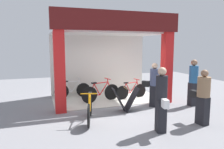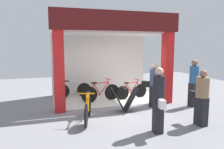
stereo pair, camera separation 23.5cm
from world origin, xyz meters
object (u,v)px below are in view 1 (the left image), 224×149
Objects in this scene: bicycle_inside_2 at (131,91)px; sandwich_board_sign at (125,99)px; pedestrian_0 at (161,99)px; pedestrian_3 at (154,84)px; bicycle_inside_0 at (73,90)px; pedestrian_1 at (193,82)px; bicycle_inside_1 at (101,93)px; pedestrian_2 at (203,96)px; bicycle_parked_0 at (90,109)px.

bicycle_inside_2 is 1.57× the size of sandwich_board_sign.
pedestrian_0 is 1.06× the size of pedestrian_3.
bicycle_inside_0 reaches higher than sandwich_board_sign.
bicycle_inside_0 is at bearing 146.62° from pedestrian_1.
sandwich_board_sign is at bearing -120.29° from bicycle_inside_2.
bicycle_inside_0 is at bearing 138.64° from pedestrian_3.
pedestrian_0 is (0.66, -3.55, 0.52)m from bicycle_inside_1.
bicycle_inside_0 is 0.98× the size of pedestrian_2.
pedestrian_1 is at bearing -33.38° from bicycle_inside_0.
bicycle_parked_0 is (-0.95, -2.11, -0.00)m from bicycle_inside_1.
bicycle_inside_2 is 1.51m from pedestrian_3.
sandwich_board_sign is at bearing -73.07° from bicycle_inside_1.
bicycle_inside_2 is (2.40, -0.99, -0.01)m from bicycle_inside_0.
bicycle_inside_2 is 0.94× the size of pedestrian_2.
pedestrian_1 is (3.19, -1.71, 0.55)m from bicycle_inside_1.
bicycle_inside_0 is at bearing 124.88° from pedestrian_2.
pedestrian_2 is at bearing -121.93° from pedestrian_1.
bicycle_inside_0 is at bearing 157.71° from bicycle_inside_2.
pedestrian_1 is 1.54m from pedestrian_3.
pedestrian_2 is (-1.07, -1.72, -0.09)m from pedestrian_1.
bicycle_inside_1 is 4.05m from pedestrian_2.
pedestrian_3 is at bearing 65.00° from pedestrian_0.
pedestrian_1 is at bearing 5.53° from bicycle_parked_0.
pedestrian_0 reaches higher than bicycle_parked_0.
pedestrian_3 is (2.70, -2.38, 0.50)m from bicycle_inside_0.
pedestrian_3 reaches higher than pedestrian_2.
sandwich_board_sign is 0.58× the size of pedestrian_3.
pedestrian_0 is (0.19, -2.02, 0.47)m from sandwich_board_sign.
bicycle_inside_1 is 3.66m from pedestrian_1.
bicycle_inside_2 is 3.60m from pedestrian_2.
bicycle_inside_0 is at bearing 109.88° from pedestrian_0.
pedestrian_0 is at bearing -143.94° from pedestrian_1.
pedestrian_3 is (2.64, 0.78, 0.48)m from bicycle_parked_0.
pedestrian_2 is (1.46, 0.12, -0.05)m from pedestrian_0.
bicycle_inside_1 is 0.97× the size of pedestrian_0.
sandwich_board_sign is (1.47, -2.58, 0.07)m from bicycle_inside_0.
bicycle_parked_0 is 3.37m from pedestrian_2.
bicycle_parked_0 is at bearing -137.16° from bicycle_inside_2.
pedestrian_1 is at bearing -44.82° from bicycle_inside_2.
bicycle_inside_1 is 1.40m from bicycle_inside_2.
bicycle_inside_2 is 0.92× the size of pedestrian_3.
bicycle_inside_2 is at bearing 2.83° from bicycle_inside_1.
sandwich_board_sign reaches higher than bicycle_inside_2.
bicycle_inside_2 is at bearing 42.84° from bicycle_parked_0.
pedestrian_2 is (2.12, -3.42, 0.46)m from bicycle_inside_1.
bicycle_inside_0 is 0.90× the size of pedestrian_1.
sandwich_board_sign is at bearing 95.46° from pedestrian_0.
bicycle_inside_1 is (1.01, -1.05, 0.03)m from bicycle_inside_0.
pedestrian_3 is at bearing 165.57° from pedestrian_1.
bicycle_inside_1 is 1.75× the size of sandwich_board_sign.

